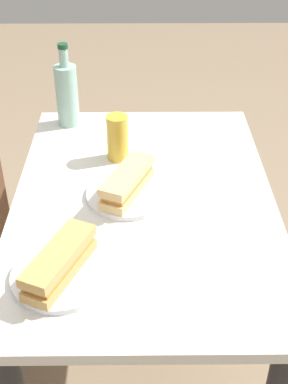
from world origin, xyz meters
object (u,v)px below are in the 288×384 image
(water_bottle, at_px, (67,94))
(beer_glass, at_px, (118,138))
(plate_far, at_px, (61,275))
(knife_near, at_px, (110,189))
(knife_far, at_px, (39,269))
(dining_table, at_px, (144,235))
(baguette_sandwich_near, at_px, (127,182))
(plate_near, at_px, (128,194))
(baguette_sandwich_far, at_px, (60,262))

(water_bottle, height_order, beer_glass, water_bottle)
(plate_far, height_order, water_bottle, water_bottle)
(knife_near, xyz_separation_m, knife_far, (-0.32, 0.15, 0.00))
(dining_table, bearing_deg, water_bottle, 29.73)
(baguette_sandwich_near, bearing_deg, water_bottle, 25.54)
(dining_table, distance_m, plate_near, 0.15)
(knife_near, relative_size, plate_far, 0.78)
(plate_near, distance_m, baguette_sandwich_near, 0.04)
(baguette_sandwich_far, bearing_deg, knife_near, -16.52)
(baguette_sandwich_far, height_order, beer_glass, beer_glass)
(knife_near, height_order, plate_far, knife_near)
(dining_table, bearing_deg, baguette_sandwich_near, 80.27)
(knife_far, height_order, beer_glass, beer_glass)
(baguette_sandwich_near, bearing_deg, knife_far, 147.59)
(baguette_sandwich_far, bearing_deg, plate_near, -24.64)
(plate_far, distance_m, knife_far, 0.05)
(dining_table, height_order, knife_far, knife_far)
(knife_far, distance_m, water_bottle, 0.75)
(plate_near, height_order, baguette_sandwich_far, baguette_sandwich_far)
(knife_near, relative_size, beer_glass, 1.25)
(plate_far, height_order, baguette_sandwich_far, baguette_sandwich_far)
(plate_near, bearing_deg, knife_far, 147.59)
(plate_near, relative_size, knife_near, 1.28)
(dining_table, distance_m, knife_far, 0.42)
(plate_far, bearing_deg, water_bottle, 4.70)
(plate_near, height_order, plate_far, same)
(plate_near, relative_size, baguette_sandwich_near, 1.01)
(baguette_sandwich_near, xyz_separation_m, baguette_sandwich_far, (-0.32, 0.15, 0.00))
(knife_near, xyz_separation_m, baguette_sandwich_far, (-0.33, 0.10, 0.03))
(baguette_sandwich_near, relative_size, knife_far, 1.28)
(knife_near, distance_m, beer_glass, 0.20)
(baguette_sandwich_near, xyz_separation_m, water_bottle, (0.44, 0.21, 0.06))
(plate_far, bearing_deg, beer_glass, -12.20)
(knife_near, relative_size, water_bottle, 0.64)
(dining_table, distance_m, beer_glass, 0.31)
(baguette_sandwich_far, xyz_separation_m, knife_far, (0.01, 0.05, -0.03))
(beer_glass, bearing_deg, baguette_sandwich_far, 167.80)
(plate_far, bearing_deg, dining_table, -31.60)
(dining_table, xyz_separation_m, knife_far, (-0.30, 0.24, 0.15))
(baguette_sandwich_near, height_order, baguette_sandwich_far, same)
(water_bottle, relative_size, beer_glass, 1.97)
(knife_near, xyz_separation_m, water_bottle, (0.43, 0.16, 0.09))
(water_bottle, bearing_deg, dining_table, -150.27)
(baguette_sandwich_near, bearing_deg, plate_near, 97.13)
(plate_near, distance_m, knife_near, 0.05)
(plate_far, bearing_deg, baguette_sandwich_near, -24.64)
(plate_far, xyz_separation_m, water_bottle, (0.76, 0.06, 0.10))
(baguette_sandwich_far, bearing_deg, dining_table, -31.60)
(knife_near, height_order, beer_glass, beer_glass)
(baguette_sandwich_near, xyz_separation_m, plate_far, (-0.32, 0.15, -0.04))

